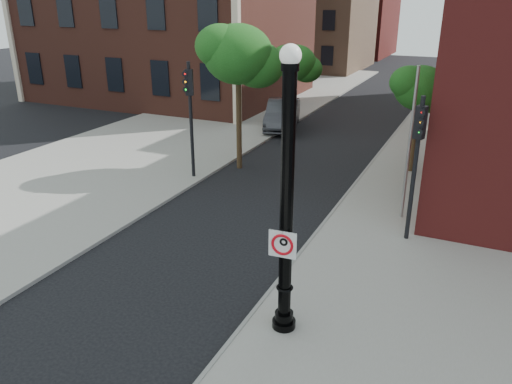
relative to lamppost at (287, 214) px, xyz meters
The scene contains 15 objects.
ground 4.23m from the lamppost, behind, with size 120.00×120.00×0.00m, color black.
sidewalk_right 11.10m from the lamppost, 73.45° to the left, with size 8.00×60.00×0.12m, color gray.
sidewalk_left 22.02m from the lamppost, 123.21° to the left, with size 10.00×50.00×0.12m, color gray.
curb_edge 10.71m from the lamppost, 95.02° to the left, with size 0.10×60.00×0.14m, color gray.
bg_building_tan_a 46.81m from the lamppost, 108.67° to the left, with size 12.00×12.00×12.00m, color #855F48.
bg_building_red 60.18m from the lamppost, 104.39° to the left, with size 12.00×12.00×10.00m, color maroon.
lamppost is the anchor object (origin of this frame).
no_parking_sign 0.67m from the lamppost, 93.23° to the right, with size 0.63×0.10×0.63m.
parked_car 19.48m from the lamppost, 112.14° to the left, with size 1.76×5.06×1.67m, color #313137.
traffic_signal_left 11.02m from the lamppost, 132.58° to the left, with size 0.40×0.44×4.93m.
traffic_signal_right 6.20m from the lamppost, 72.60° to the left, with size 0.35×0.41×4.68m.
utility_pole 7.68m from the lamppost, 79.35° to the left, with size 0.11×0.11×5.32m, color #999999.
street_tree_a 12.21m from the lamppost, 121.32° to the left, with size 3.50×3.17×6.31m.
street_tree_b 18.74m from the lamppost, 109.98° to the left, with size 2.70×2.44×4.86m.
street_tree_c 12.88m from the lamppost, 85.68° to the left, with size 2.61×2.36×4.70m.
Camera 1 is at (6.45, -9.37, 7.37)m, focal length 35.00 mm.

